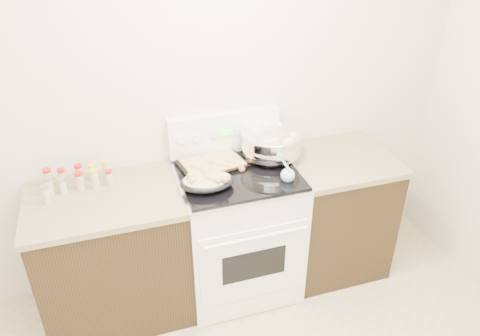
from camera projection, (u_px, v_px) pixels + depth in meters
name	position (u px, v px, depth m)	size (l,w,h in m)	color
room_shell	(270.00, 208.00, 1.33)	(4.10, 3.60, 2.75)	beige
counter_left	(114.00, 256.00, 3.00)	(0.93, 0.67, 0.92)	black
counter_right	(333.00, 212.00, 3.41)	(0.73, 0.67, 0.92)	black
kitchen_range	(238.00, 228.00, 3.20)	(0.78, 0.73, 1.22)	white
mixing_bowl	(271.00, 145.00, 3.09)	(0.48, 0.48, 0.24)	silver
roasting_pan	(207.00, 181.00, 2.79)	(0.34, 0.25, 0.11)	black
baking_sheet	(213.00, 163.00, 3.02)	(0.46, 0.36, 0.06)	black
wooden_spoon	(245.00, 166.00, 3.01)	(0.20, 0.22, 0.04)	#9C6747
blue_ladle	(287.00, 174.00, 2.87)	(0.10, 0.29, 0.11)	#94C2DD
spice_jars	(75.00, 180.00, 2.82)	(0.40, 0.23, 0.13)	#BFB28C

